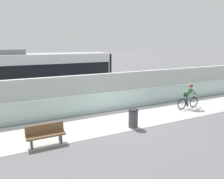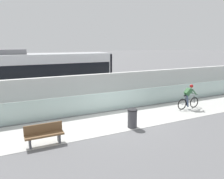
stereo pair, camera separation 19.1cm
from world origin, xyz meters
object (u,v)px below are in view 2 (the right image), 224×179
object	(u,v)px
cyclist_on_bike	(189,97)
trash_bin	(132,118)
tram	(38,75)
bench	(44,134)

from	to	relation	value
cyclist_on_bike	trash_bin	bearing A→B (deg)	-166.07
cyclist_on_bike	trash_bin	size ratio (longest dim) A/B	1.84
tram	trash_bin	size ratio (longest dim) A/B	11.52
tram	bench	world-z (taller)	tram
cyclist_on_bike	bench	distance (m)	9.50
trash_bin	bench	size ratio (longest dim) A/B	0.60
cyclist_on_bike	bench	bearing A→B (deg)	-172.23
cyclist_on_bike	bench	size ratio (longest dim) A/B	1.11
trash_bin	bench	distance (m)	4.37
tram	bench	xyz separation A→B (m)	(-1.03, -8.14, -1.41)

